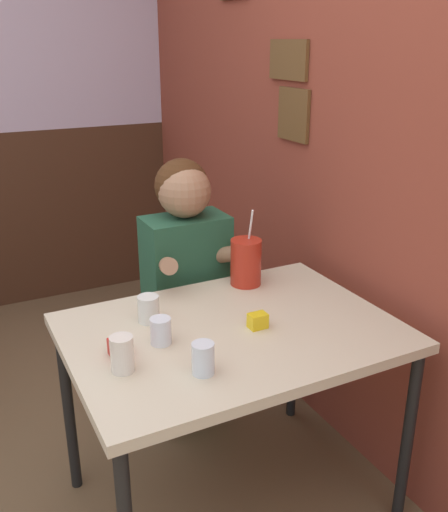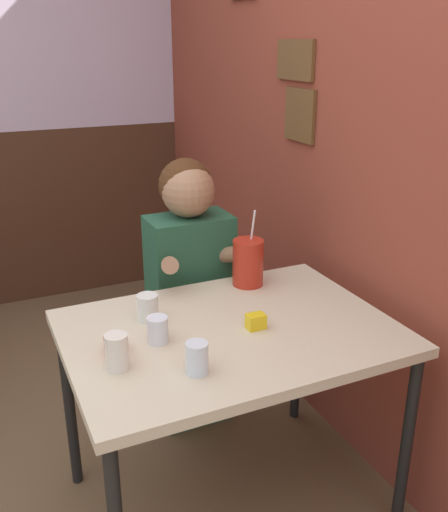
{
  "view_description": "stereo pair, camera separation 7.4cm",
  "coord_description": "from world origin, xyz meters",
  "views": [
    {
      "loc": [
        -0.09,
        -1.22,
        1.62
      ],
      "look_at": [
        0.74,
        0.41,
        0.92
      ],
      "focal_mm": 40.0,
      "sensor_mm": 36.0,
      "label": 1
    },
    {
      "loc": [
        -0.03,
        -1.25,
        1.62
      ],
      "look_at": [
        0.74,
        0.41,
        0.92
      ],
      "focal_mm": 40.0,
      "sensor_mm": 36.0,
      "label": 2
    }
  ],
  "objects": [
    {
      "name": "brick_wall_right",
      "position": [
        1.32,
        1.2,
        1.35
      ],
      "size": [
        0.08,
        4.41,
        2.7
      ],
      "color": "brown",
      "rests_on": "ground_plane"
    },
    {
      "name": "main_table",
      "position": [
        0.69,
        0.25,
        0.66
      ],
      "size": [
        1.07,
        0.77,
        0.73
      ],
      "color": "beige",
      "rests_on": "ground_plane"
    },
    {
      "name": "person_seated",
      "position": [
        0.76,
        0.8,
        0.63
      ],
      "size": [
        0.42,
        0.41,
        1.18
      ],
      "color": "#235138",
      "rests_on": "ground_plane"
    },
    {
      "name": "cocktail_pitcher",
      "position": [
        0.9,
        0.55,
        0.82
      ],
      "size": [
        0.12,
        0.12,
        0.3
      ],
      "color": "#B22819",
      "rests_on": "main_table"
    },
    {
      "name": "glass_near_pitcher",
      "position": [
        0.44,
        0.26,
        0.77
      ],
      "size": [
        0.07,
        0.07,
        0.09
      ],
      "color": "silver",
      "rests_on": "main_table"
    },
    {
      "name": "glass_center",
      "position": [
        0.46,
        0.42,
        0.78
      ],
      "size": [
        0.07,
        0.07,
        0.09
      ],
      "color": "silver",
      "rests_on": "main_table"
    },
    {
      "name": "glass_far_side",
      "position": [
        0.29,
        0.16,
        0.78
      ],
      "size": [
        0.07,
        0.07,
        0.11
      ],
      "color": "silver",
      "rests_on": "main_table"
    },
    {
      "name": "glass_by_brick",
      "position": [
        0.49,
        0.05,
        0.78
      ],
      "size": [
        0.07,
        0.07,
        0.09
      ],
      "color": "silver",
      "rests_on": "main_table"
    },
    {
      "name": "condiment_ketchup",
      "position": [
        0.31,
        0.26,
        0.75
      ],
      "size": [
        0.06,
        0.04,
        0.05
      ],
      "color": "#B7140F",
      "rests_on": "main_table"
    },
    {
      "name": "condiment_mustard",
      "position": [
        0.76,
        0.21,
        0.75
      ],
      "size": [
        0.06,
        0.04,
        0.05
      ],
      "color": "yellow",
      "rests_on": "main_table"
    }
  ]
}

